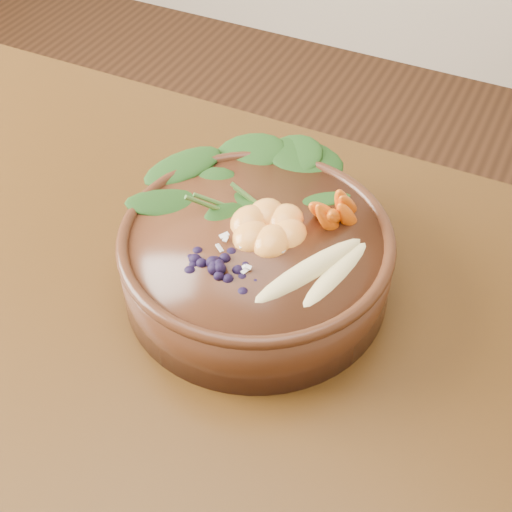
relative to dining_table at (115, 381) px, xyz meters
The scene contains 8 objects.
dining_table is the anchor object (origin of this frame).
stoneware_bowl 0.22m from the dining_table, 47.61° to the left, with size 0.30×0.30×0.08m, color #4B2513.
kale_heap 0.30m from the dining_table, 65.88° to the left, with size 0.20×0.18×0.05m, color #1E4413, non-canonical shape.
carrot_cluster 0.35m from the dining_table, 45.58° to the left, with size 0.06×0.06×0.08m, color orange, non-canonical shape.
banana_halves 0.30m from the dining_table, 29.21° to the left, with size 0.10×0.16×0.03m.
mandarin_cluster 0.27m from the dining_table, 49.61° to the left, with size 0.09×0.10×0.03m, color #F8973A, non-canonical shape.
blueberry_pile 0.23m from the dining_table, 33.48° to the left, with size 0.14×0.10×0.04m, color black, non-canonical shape.
coconut_flakes 0.24m from the dining_table, 43.56° to the left, with size 0.10×0.07×0.01m, color white, non-canonical shape.
Camera 1 is at (0.37, -0.37, 1.36)m, focal length 50.00 mm.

